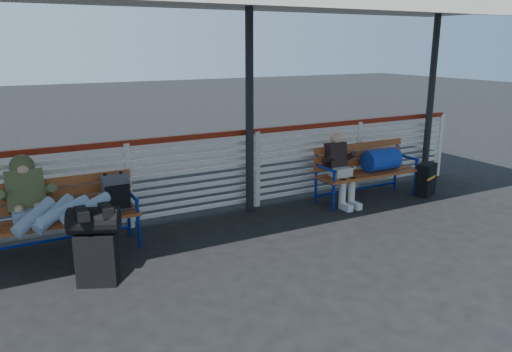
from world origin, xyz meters
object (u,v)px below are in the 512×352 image
suitcase_side (426,179)px  luggage_stack (96,243)px  bench_left (77,205)px  bench_right (373,163)px  traveler_man (50,207)px  companion_person (340,168)px

suitcase_side → luggage_stack: bearing=164.3°
luggage_stack → bench_left: bench_left is taller
bench_left → bench_right: size_ratio=1.00×
bench_right → traveler_man: traveler_man is taller
companion_person → luggage_stack: bearing=-166.1°
bench_right → companion_person: (-0.68, -0.00, -0.01)m
luggage_stack → suitcase_side: (5.55, 0.68, -0.19)m
bench_left → suitcase_side: (5.57, -0.35, -0.32)m
traveler_man → suitcase_side: traveler_man is taller
bench_right → companion_person: companion_person is taller
bench_right → luggage_stack: bearing=-168.0°
traveler_man → companion_person: bearing=3.9°
luggage_stack → suitcase_side: size_ratio=1.58×
luggage_stack → bench_left: 1.04m
luggage_stack → traveler_man: size_ratio=0.52×
bench_right → suitcase_side: bearing=-18.2°
companion_person → traveler_man: bearing=-176.1°
bench_left → companion_person: 3.97m
bench_right → companion_person: 0.68m
bench_right → traveler_man: bearing=-176.6°
bench_left → traveler_man: size_ratio=1.10×
traveler_man → companion_person: traveler_man is taller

